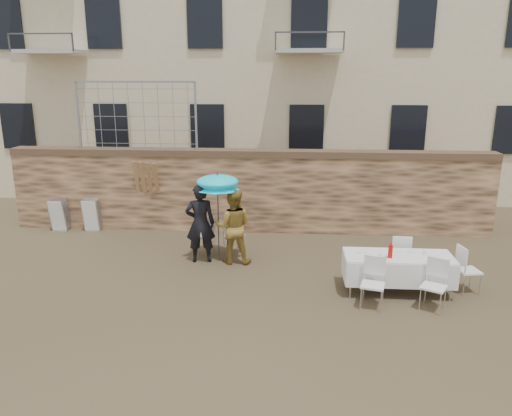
# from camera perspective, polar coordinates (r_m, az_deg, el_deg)

# --- Properties ---
(ground) EXTENTS (80.00, 80.00, 0.00)m
(ground) POSITION_cam_1_polar(r_m,az_deg,el_deg) (9.31, -3.52, -11.91)
(ground) COLOR brown
(ground) RESTS_ON ground
(stone_wall) EXTENTS (13.00, 0.50, 2.20)m
(stone_wall) POSITION_cam_1_polar(r_m,az_deg,el_deg) (13.62, -0.82, 1.92)
(stone_wall) COLOR #8A6445
(stone_wall) RESTS_ON ground
(chain_link_fence) EXTENTS (3.20, 0.06, 1.80)m
(chain_link_fence) POSITION_cam_1_polar(r_m,az_deg,el_deg) (13.89, -13.48, 10.13)
(chain_link_fence) COLOR gray
(chain_link_fence) RESTS_ON stone_wall
(man_suit) EXTENTS (0.73, 0.54, 1.83)m
(man_suit) POSITION_cam_1_polar(r_m,az_deg,el_deg) (11.43, -6.38, -1.77)
(man_suit) COLOR black
(man_suit) RESTS_ON ground
(woman_dress) EXTENTS (0.85, 0.67, 1.73)m
(woman_dress) POSITION_cam_1_polar(r_m,az_deg,el_deg) (11.33, -2.64, -2.12)
(woman_dress) COLOR gold
(woman_dress) RESTS_ON ground
(umbrella) EXTENTS (1.00, 1.00, 1.92)m
(umbrella) POSITION_cam_1_polar(r_m,az_deg,el_deg) (11.23, -4.42, 2.67)
(umbrella) COLOR #3F3F44
(umbrella) RESTS_ON ground
(couple_chair_left) EXTENTS (0.63, 0.63, 0.96)m
(couple_chair_left) POSITION_cam_1_polar(r_m,az_deg,el_deg) (12.08, -5.86, -2.99)
(couple_chair_left) COLOR white
(couple_chair_left) RESTS_ON ground
(couple_chair_right) EXTENTS (0.61, 0.61, 0.96)m
(couple_chair_right) POSITION_cam_1_polar(r_m,az_deg,el_deg) (11.98, -2.55, -3.08)
(couple_chair_right) COLOR white
(couple_chair_right) RESTS_ON ground
(banquet_table) EXTENTS (2.10, 0.85, 0.78)m
(banquet_table) POSITION_cam_1_polar(r_m,az_deg,el_deg) (10.24, 15.99, -5.44)
(banquet_table) COLOR white
(banquet_table) RESTS_ON ground
(soda_bottle) EXTENTS (0.09, 0.09, 0.26)m
(soda_bottle) POSITION_cam_1_polar(r_m,az_deg,el_deg) (10.00, 15.11, -4.81)
(soda_bottle) COLOR red
(soda_bottle) RESTS_ON banquet_table
(table_chair_front_left) EXTENTS (0.59, 0.59, 0.96)m
(table_chair_front_left) POSITION_cam_1_polar(r_m,az_deg,el_deg) (9.54, 13.21, -8.43)
(table_chair_front_left) COLOR white
(table_chair_front_left) RESTS_ON ground
(table_chair_front_right) EXTENTS (0.65, 0.65, 0.96)m
(table_chair_front_right) POSITION_cam_1_polar(r_m,az_deg,el_deg) (9.78, 19.65, -8.35)
(table_chair_front_right) COLOR white
(table_chair_front_right) RESTS_ON ground
(table_chair_back) EXTENTS (0.51, 0.51, 0.96)m
(table_chair_back) POSITION_cam_1_polar(r_m,az_deg,el_deg) (11.10, 16.10, -5.20)
(table_chair_back) COLOR white
(table_chair_back) RESTS_ON ground
(table_chair_side) EXTENTS (0.56, 0.56, 0.96)m
(table_chair_side) POSITION_cam_1_polar(r_m,az_deg,el_deg) (10.80, 23.12, -6.45)
(table_chair_side) COLOR white
(table_chair_side) RESTS_ON ground
(chair_stack_left) EXTENTS (0.46, 0.47, 0.92)m
(chair_stack_left) POSITION_cam_1_polar(r_m,az_deg,el_deg) (14.89, -21.27, -0.52)
(chair_stack_left) COLOR white
(chair_stack_left) RESTS_ON ground
(chair_stack_right) EXTENTS (0.46, 0.40, 0.92)m
(chair_stack_right) POSITION_cam_1_polar(r_m,az_deg,el_deg) (14.53, -18.06, -0.60)
(chair_stack_right) COLOR white
(chair_stack_right) RESTS_ON ground
(wood_planks) EXTENTS (0.70, 0.20, 2.00)m
(wood_planks) POSITION_cam_1_polar(r_m,az_deg,el_deg) (13.94, -12.03, 1.47)
(wood_planks) COLOR #A37749
(wood_planks) RESTS_ON ground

